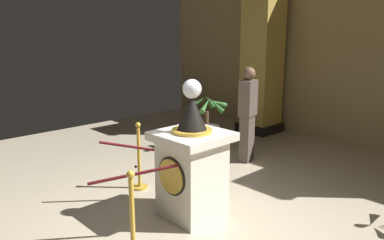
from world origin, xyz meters
TOP-DOWN VIEW (x-y plane):
  - ground_plane at (0.00, 0.00)m, footprint 11.29×11.29m
  - back_wall at (0.00, 4.80)m, footprint 11.29×0.16m
  - pedestal_clock at (-0.29, 0.11)m, footprint 0.83×0.83m
  - stanchion_near at (-1.46, 0.14)m, footprint 0.24×0.24m
  - stanchion_far at (0.11, -1.06)m, footprint 0.24×0.24m
  - velvet_rope at (-0.67, -0.46)m, footprint 1.42×1.41m
  - column_left at (-2.29, 4.20)m, footprint 0.86×0.86m
  - potted_palm_left at (-2.07, 2.18)m, footprint 0.84×0.77m
  - bystander_guest at (-1.15, 2.29)m, footprint 0.31×0.40m

SIDE VIEW (x-z plane):
  - ground_plane at x=0.00m, z-range 0.00..0.00m
  - stanchion_far at x=0.11m, z-range -0.15..0.87m
  - stanchion_near at x=-1.46m, z-range -0.15..0.87m
  - potted_palm_left at x=-2.07m, z-range -0.21..0.93m
  - pedestal_clock at x=-0.29m, z-range -0.20..1.56m
  - velvet_rope at x=-0.67m, z-range 0.68..0.90m
  - bystander_guest at x=-1.15m, z-range 0.06..1.76m
  - column_left at x=-2.29m, z-range -0.01..3.63m
  - back_wall at x=0.00m, z-range 0.00..3.80m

